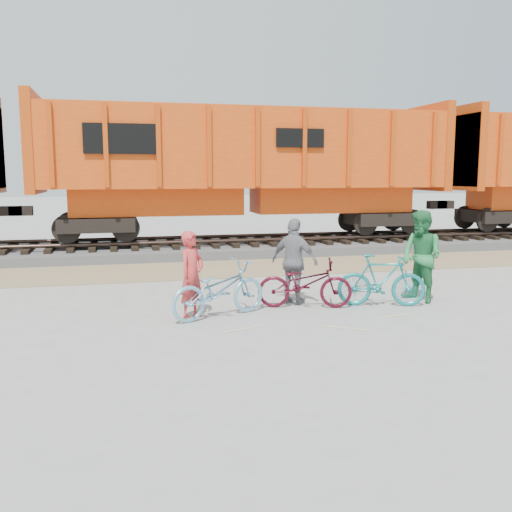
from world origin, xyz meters
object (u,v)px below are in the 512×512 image
(bicycle_teal, at_px, (382,280))
(bicycle_blue, at_px, (219,289))
(person_solo, at_px, (192,275))
(person_man, at_px, (421,256))
(hopper_car_center, at_px, (247,165))
(person_woman, at_px, (294,261))
(bicycle_maroon, at_px, (305,283))

(bicycle_teal, bearing_deg, bicycle_blue, 109.04)
(person_solo, xyz_separation_m, person_man, (4.91, 0.20, 0.15))
(hopper_car_center, bearing_deg, person_woman, -95.77)
(bicycle_maroon, bearing_deg, hopper_car_center, 10.82)
(hopper_car_center, bearing_deg, bicycle_teal, -84.43)
(bicycle_teal, distance_m, person_solo, 3.92)
(bicycle_blue, height_order, person_man, person_man)
(person_woman, bearing_deg, person_solo, 62.45)
(person_man, bearing_deg, bicycle_blue, -104.08)
(hopper_car_center, relative_size, person_woman, 7.78)
(person_solo, bearing_deg, bicycle_teal, -46.03)
(hopper_car_center, distance_m, bicycle_blue, 9.54)
(person_man, height_order, person_woman, person_man)
(person_woman, bearing_deg, bicycle_blue, 69.64)
(bicycle_maroon, relative_size, person_woman, 1.06)
(bicycle_blue, bearing_deg, bicycle_maroon, -102.06)
(hopper_car_center, bearing_deg, person_solo, -109.22)
(hopper_car_center, height_order, person_man, hopper_car_center)
(bicycle_blue, distance_m, person_solo, 0.59)
(bicycle_maroon, xyz_separation_m, person_man, (2.57, -0.06, 0.47))
(bicycle_blue, xyz_separation_m, person_woman, (1.73, 0.76, 0.36))
(person_woman, bearing_deg, hopper_car_center, -49.69)
(bicycle_blue, distance_m, bicycle_maroon, 1.87)
(bicycle_teal, distance_m, bicycle_maroon, 1.59)
(person_solo, bearing_deg, bicycle_maroon, -39.74)
(bicycle_blue, distance_m, bicycle_teal, 3.41)
(hopper_car_center, height_order, person_woman, hopper_car_center)
(hopper_car_center, xyz_separation_m, bicycle_maroon, (-0.72, -8.50, -2.50))
(person_man, xyz_separation_m, person_woman, (-2.67, 0.46, -0.08))
(bicycle_blue, relative_size, person_man, 1.05)
(person_solo, bearing_deg, person_man, -43.69)
(hopper_car_center, distance_m, bicycle_maroon, 8.89)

